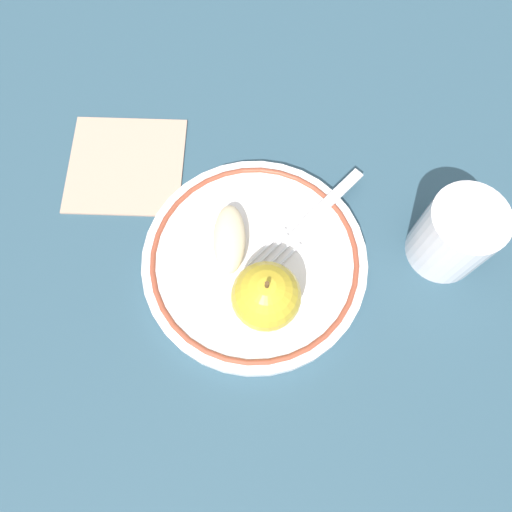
# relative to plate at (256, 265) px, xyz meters

# --- Properties ---
(ground_plane) EXTENTS (2.00, 2.00, 0.00)m
(ground_plane) POSITION_rel_plate_xyz_m (-0.00, 0.02, -0.01)
(ground_plane) COLOR #304F61
(plate) EXTENTS (0.24, 0.24, 0.02)m
(plate) POSITION_rel_plate_xyz_m (0.00, 0.00, 0.00)
(plate) COLOR white
(plate) RESTS_ON ground_plane
(apple_red_whole) EXTENTS (0.07, 0.07, 0.08)m
(apple_red_whole) POSITION_rel_plate_xyz_m (0.05, -0.01, 0.04)
(apple_red_whole) COLOR gold
(apple_red_whole) RESTS_ON plate
(apple_slice_front) EXTENTS (0.08, 0.05, 0.02)m
(apple_slice_front) POSITION_rel_plate_xyz_m (-0.03, -0.02, 0.02)
(apple_slice_front) COLOR beige
(apple_slice_front) RESTS_ON plate
(fork) EXTENTS (0.09, 0.16, 0.00)m
(fork) POSITION_rel_plate_xyz_m (-0.03, 0.07, 0.01)
(fork) COLOR silver
(fork) RESTS_ON plate
(drinking_glass) EXTENTS (0.08, 0.08, 0.09)m
(drinking_glass) POSITION_rel_plate_xyz_m (0.04, 0.20, 0.03)
(drinking_glass) COLOR white
(drinking_glass) RESTS_ON ground_plane
(napkin_folded) EXTENTS (0.17, 0.17, 0.01)m
(napkin_folded) POSITION_rel_plate_xyz_m (-0.17, -0.10, -0.01)
(napkin_folded) COLOR tan
(napkin_folded) RESTS_ON ground_plane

